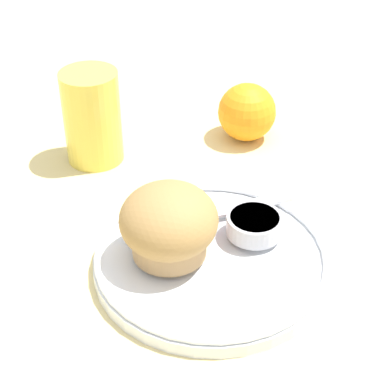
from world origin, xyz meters
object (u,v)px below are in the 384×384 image
(muffin, at_px, (169,224))
(juice_glass, at_px, (92,117))
(butter_knife, at_px, (210,214))
(orange_fruit, at_px, (247,112))

(muffin, xyz_separation_m, juice_glass, (-0.09, 0.21, 0.00))
(juice_glass, bearing_deg, butter_knife, -48.78)
(butter_knife, bearing_deg, juice_glass, 113.16)
(muffin, height_order, juice_glass, juice_glass)
(muffin, bearing_deg, orange_fruit, 67.07)
(orange_fruit, xyz_separation_m, juice_glass, (-0.19, -0.04, 0.02))
(muffin, bearing_deg, butter_knife, 51.66)
(juice_glass, bearing_deg, orange_fruit, 11.83)
(juice_glass, bearing_deg, muffin, -66.76)
(butter_knife, relative_size, orange_fruit, 2.42)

